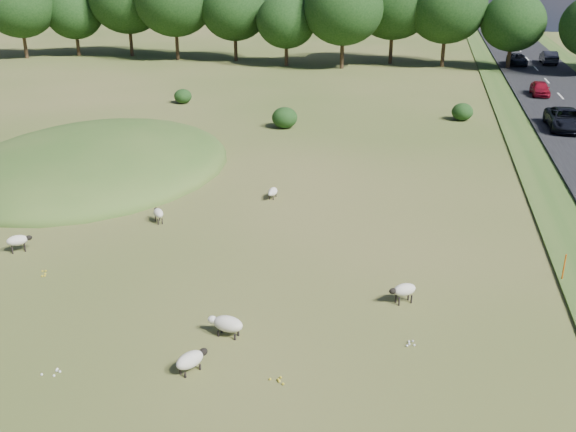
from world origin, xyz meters
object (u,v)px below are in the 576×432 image
(marker_post, at_px, (564,268))
(car_2, at_px, (540,88))
(sheep_2, at_px, (18,240))
(sheep_4, at_px, (273,192))
(car_6, at_px, (566,119))
(sheep_1, at_px, (404,290))
(car_5, at_px, (519,31))
(sheep_5, at_px, (158,213))
(sheep_6, at_px, (227,324))
(car_0, at_px, (517,59))
(car_1, at_px, (549,57))
(sheep_0, at_px, (191,360))

(marker_post, xyz_separation_m, car_2, (4.36, 38.02, 0.29))
(sheep_2, xyz_separation_m, sheep_4, (9.40, 8.95, -0.17))
(car_6, bearing_deg, sheep_1, -110.42)
(marker_post, distance_m, sheep_4, 15.26)
(sheep_2, xyz_separation_m, car_5, (31.18, 90.66, 0.39))
(car_2, relative_size, car_6, 0.70)
(sheep_1, bearing_deg, car_5, -131.17)
(sheep_2, relative_size, sheep_5, 1.09)
(sheep_6, distance_m, car_5, 97.37)
(marker_post, bearing_deg, car_0, 85.59)
(sheep_4, bearing_deg, sheep_1, 41.05)
(car_1, height_order, car_2, car_1)
(sheep_5, distance_m, car_6, 32.16)
(sheep_4, distance_m, sheep_5, 6.50)
(sheep_0, bearing_deg, car_6, 5.37)
(sheep_4, height_order, car_6, car_6)
(sheep_6, height_order, car_0, car_0)
(sheep_4, height_order, sheep_5, sheep_5)
(sheep_5, height_order, car_5, car_5)
(sheep_5, bearing_deg, sheep_1, -151.86)
(car_0, bearing_deg, marker_post, -94.41)
(sheep_5, bearing_deg, car_2, -69.94)
(sheep_0, xyz_separation_m, car_1, (20.66, 67.14, 0.57))
(sheep_4, bearing_deg, car_1, 161.42)
(sheep_4, relative_size, car_1, 0.23)
(sheep_1, distance_m, sheep_2, 16.87)
(sheep_0, distance_m, car_5, 99.63)
(car_5, height_order, car_6, car_6)
(sheep_2, bearing_deg, sheep_1, -41.75)
(sheep_1, xyz_separation_m, car_0, (10.54, 59.64, 0.33))
(sheep_1, relative_size, sheep_5, 1.14)
(sheep_2, distance_m, car_6, 38.64)
(car_0, bearing_deg, sheep_4, -109.90)
(car_0, distance_m, car_1, 4.18)
(marker_post, relative_size, car_1, 0.26)
(car_0, bearing_deg, car_1, 24.50)
(sheep_1, xyz_separation_m, car_6, (10.54, 28.31, 0.44))
(sheep_5, xyz_separation_m, car_6, (22.66, 22.81, 0.50))
(sheep_2, bearing_deg, car_6, 6.66)
(sheep_0, relative_size, sheep_4, 1.18)
(car_5, bearing_deg, sheep_5, 72.94)
(sheep_2, relative_size, car_5, 0.22)
(sheep_2, bearing_deg, sheep_5, 5.14)
(car_1, height_order, car_6, car_1)
(sheep_4, height_order, car_1, car_1)
(sheep_2, height_order, sheep_6, sheep_2)
(sheep_6, distance_m, car_0, 65.28)
(sheep_5, bearing_deg, sheep_2, 95.88)
(car_2, bearing_deg, sheep_4, -119.99)
(sheep_2, xyz_separation_m, car_0, (27.38, 58.60, 0.34))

